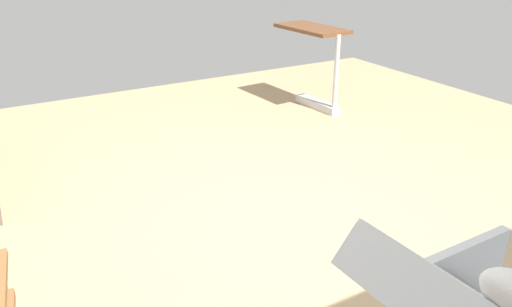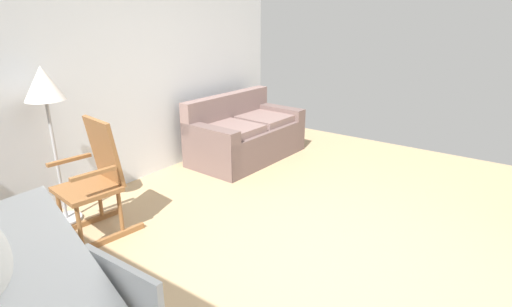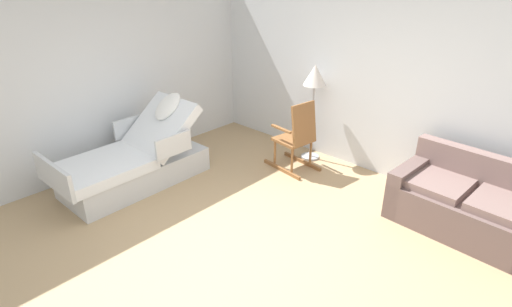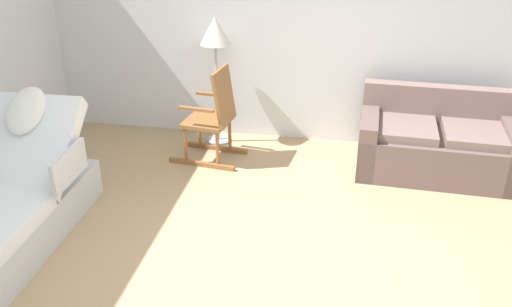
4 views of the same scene
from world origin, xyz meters
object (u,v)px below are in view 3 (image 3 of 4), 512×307
at_px(floor_lamp, 315,82).
at_px(hospital_bed, 134,163).
at_px(rocking_chair, 297,138).
at_px(couch, 469,206).

bearing_deg(floor_lamp, hospital_bed, -118.67).
height_order(hospital_bed, rocking_chair, hospital_bed).
bearing_deg(rocking_chair, couch, 3.17).
height_order(hospital_bed, couch, hospital_bed).
xyz_separation_m(hospital_bed, floor_lamp, (1.28, 2.34, 0.91)).
height_order(couch, floor_lamp, floor_lamp).
xyz_separation_m(hospital_bed, rocking_chair, (1.35, 1.88, 0.19)).
bearing_deg(hospital_bed, rocking_chair, 54.35).
distance_m(couch, rocking_chair, 2.38).
distance_m(hospital_bed, rocking_chair, 2.32).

